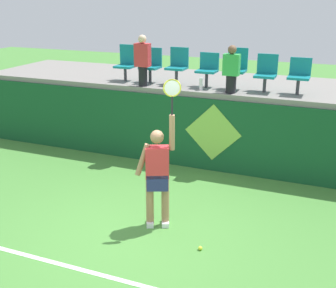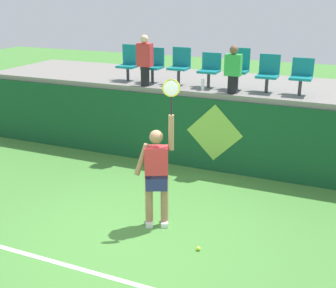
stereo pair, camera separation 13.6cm
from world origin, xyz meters
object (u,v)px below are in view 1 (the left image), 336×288
stadium_chair_0 (127,62)px  stadium_chair_3 (208,68)px  spectator_1 (143,60)px  tennis_player (158,173)px  stadium_chair_2 (178,64)px  stadium_chair_1 (151,64)px  water_bottle (201,84)px  stadium_chair_6 (299,74)px  stadium_chair_5 (266,72)px  tennis_ball (200,248)px  stadium_chair_4 (236,67)px  spectator_0 (231,69)px

stadium_chair_0 → stadium_chair_3: bearing=-0.3°
spectator_1 → tennis_player: bearing=-61.0°
stadium_chair_2 → stadium_chair_3: bearing=-0.5°
tennis_player → stadium_chair_1: stadium_chair_1 is taller
water_bottle → stadium_chair_6: size_ratio=0.36×
water_bottle → stadium_chair_5: size_ratio=0.34×
stadium_chair_3 → stadium_chair_6: size_ratio=1.01×
tennis_ball → stadium_chair_5: stadium_chair_5 is taller
stadium_chair_2 → stadium_chair_5: (2.02, -0.00, -0.04)m
stadium_chair_6 → stadium_chair_1: bearing=179.9°
stadium_chair_3 → stadium_chair_5: bearing=0.3°
stadium_chair_4 → spectator_1: spectator_1 is taller
tennis_player → spectator_0: (0.46, 2.87, 1.29)m
tennis_ball → stadium_chair_5: size_ratio=0.08×
stadium_chair_3 → stadium_chair_4: (0.65, 0.01, 0.07)m
stadium_chair_0 → stadium_chair_2: 1.32m
water_bottle → stadium_chair_1: bearing=164.1°
tennis_player → stadium_chair_5: stadium_chair_5 is taller
tennis_player → stadium_chair_3: (-0.19, 3.32, 1.20)m
tennis_ball → stadium_chair_1: size_ratio=0.08×
tennis_ball → stadium_chair_5: 4.36m
stadium_chair_2 → spectator_1: spectator_1 is taller
stadium_chair_1 → stadium_chair_5: stadium_chair_1 is taller
tennis_ball → spectator_1: bearing=126.9°
tennis_ball → stadium_chair_2: 4.74m
stadium_chair_3 → spectator_1: 1.48m
stadium_chair_1 → spectator_1: spectator_1 is taller
stadium_chair_0 → stadium_chair_5: size_ratio=1.07×
water_bottle → spectator_0: bearing=-5.3°
water_bottle → stadium_chair_2: stadium_chair_2 is taller
stadium_chair_5 → stadium_chair_6: (0.69, -0.01, -0.01)m
tennis_ball → tennis_player: bearing=152.6°
spectator_0 → stadium_chair_1: bearing=167.6°
stadium_chair_6 → spectator_1: size_ratio=0.65×
spectator_1 → stadium_chair_4: bearing=13.2°
stadium_chair_5 → stadium_chair_4: bearing=179.7°
stadium_chair_0 → tennis_ball: bearing=-50.4°
tennis_ball → stadium_chair_1: 5.02m
tennis_player → tennis_ball: 1.39m
stadium_chair_5 → stadium_chair_6: stadium_chair_5 is taller
stadium_chair_6 → tennis_player: bearing=-118.4°
stadium_chair_3 → spectator_0: bearing=-34.5°
stadium_chair_4 → stadium_chair_5: size_ratio=1.13×
tennis_ball → spectator_0: size_ratio=0.07×
stadium_chair_1 → stadium_chair_2: stadium_chair_2 is taller
stadium_chair_2 → stadium_chair_6: stadium_chair_2 is taller
spectator_0 → spectator_1: bearing=-179.4°
water_bottle → stadium_chair_3: stadium_chair_3 is taller
stadium_chair_0 → stadium_chair_1: (0.66, -0.01, -0.01)m
stadium_chair_1 → stadium_chair_2: 0.67m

